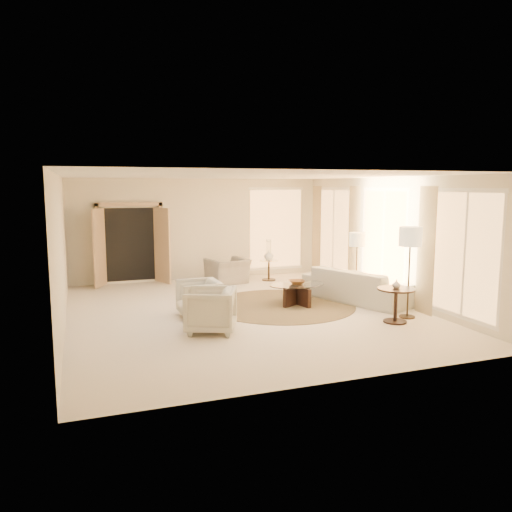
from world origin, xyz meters
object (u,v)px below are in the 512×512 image
object	(u,v)px
floor_lamp_far	(410,241)
end_vase	(396,284)
armchair_right	(210,308)
end_table	(396,299)
bowl	(297,282)
armchair_left	(199,297)
side_vase	(269,255)
side_table	(269,268)
sofa	(357,285)
floor_lamp_near	(357,242)
coffee_table	(297,292)
accent_chair	(228,267)

from	to	relation	value
floor_lamp_far	end_vase	world-z (taller)	floor_lamp_far
armchair_right	end_table	distance (m)	3.54
bowl	end_vase	size ratio (longest dim) A/B	2.13
armchair_left	side_vase	distance (m)	4.17
side_table	side_vase	bearing A→B (deg)	63.43
bowl	end_vase	xyz separation A→B (m)	(1.17, -1.98, 0.24)
floor_lamp_far	side_vase	distance (m)	4.85
sofa	side_vase	distance (m)	3.20
sofa	floor_lamp_far	xyz separation A→B (m)	(0.18, -1.61, 1.17)
end_table	bowl	size ratio (longest dim) A/B	2.01
end_table	floor_lamp_far	distance (m)	1.19
end_vase	armchair_left	bearing A→B (deg)	153.63
armchair_left	end_table	distance (m)	3.84
floor_lamp_near	floor_lamp_far	xyz separation A→B (m)	(0.00, -1.95, 0.24)
bowl	floor_lamp_far	bearing A→B (deg)	-47.57
armchair_right	floor_lamp_far	world-z (taller)	floor_lamp_far
armchair_left	side_table	bearing A→B (deg)	137.89
end_table	floor_lamp_far	size ratio (longest dim) A/B	0.39
sofa	end_table	xyz separation A→B (m)	(-0.26, -1.83, 0.09)
coffee_table	side_table	world-z (taller)	side_table
accent_chair	side_table	size ratio (longest dim) A/B	1.78
side_table	floor_lamp_near	bearing A→B (deg)	-66.65
side_table	sofa	bearing A→B (deg)	-72.10
coffee_table	sofa	bearing A→B (deg)	-6.04
accent_chair	end_table	bearing A→B (deg)	97.98
sofa	armchair_left	bearing A→B (deg)	70.28
floor_lamp_near	side_vase	distance (m)	2.98
armchair_right	floor_lamp_far	distance (m)	4.10
side_table	end_table	bearing A→B (deg)	-81.55
sofa	end_vase	world-z (taller)	end_vase
coffee_table	side_vase	world-z (taller)	side_vase
coffee_table	side_vase	bearing A→B (deg)	81.07
side_table	end_vase	world-z (taller)	end_vase
accent_chair	bowl	size ratio (longest dim) A/B	2.89
sofa	side_vase	xyz separation A→B (m)	(-0.98, 3.03, 0.34)
coffee_table	end_table	bearing A→B (deg)	-59.32
floor_lamp_near	end_vase	xyz separation A→B (m)	(-0.44, -2.17, -0.56)
accent_chair	end_table	world-z (taller)	accent_chair
sofa	armchair_right	distance (m)	3.94
accent_chair	side_table	distance (m)	1.20
end_vase	side_vase	xyz separation A→B (m)	(-0.72, 4.85, -0.04)
side_vase	end_vase	bearing A→B (deg)	-81.55
armchair_right	side_table	distance (m)	5.08
coffee_table	side_table	xyz separation A→B (m)	(0.45, 2.88, 0.06)
floor_lamp_far	side_table	bearing A→B (deg)	104.02
sofa	side_table	world-z (taller)	sofa
armchair_left	accent_chair	distance (m)	3.49
coffee_table	floor_lamp_far	size ratio (longest dim) A/B	0.91
armchair_left	sofa	bearing A→B (deg)	90.60
end_table	end_vase	xyz separation A→B (m)	(-0.00, 0.00, 0.29)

